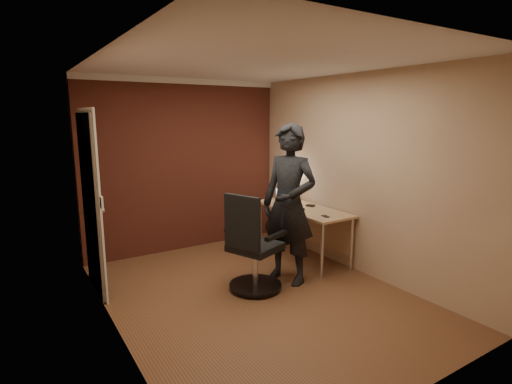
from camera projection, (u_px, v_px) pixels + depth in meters
room at (178, 162)px, 5.36m from camera, size 4.00×4.00×4.00m
desk at (307, 216)px, 5.57m from camera, size 0.60×1.50×0.73m
desk_lamp at (291, 172)px, 5.96m from camera, size 0.22×0.22×0.54m
laptop at (288, 200)px, 5.72m from camera, size 0.37×0.31×0.23m
mouse at (301, 209)px, 5.37m from camera, size 0.08×0.11×0.03m
phone at (325, 216)px, 5.01m from camera, size 0.08×0.13×0.01m
wallet at (310, 205)px, 5.59m from camera, size 0.13×0.14×0.02m
office_chair at (252, 250)px, 4.48m from camera, size 0.65×0.71×1.12m
person at (289, 204)px, 4.70m from camera, size 0.67×0.81×1.90m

